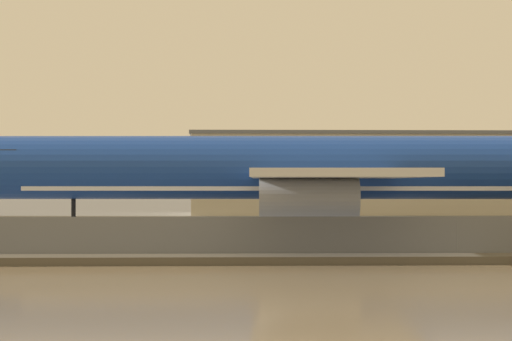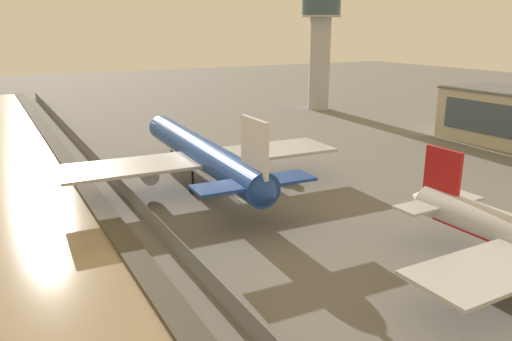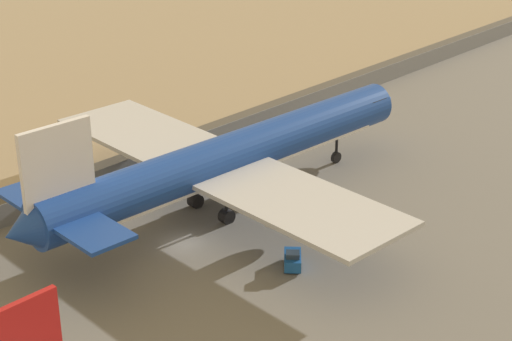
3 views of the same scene
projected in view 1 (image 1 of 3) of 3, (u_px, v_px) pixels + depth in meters
The scene contains 6 objects.
ground_plane at pixel (409, 242), 79.82m from camera, with size 500.00×500.00×0.00m, color #66635E.
shoreline_seawall at pixel (475, 259), 59.34m from camera, with size 320.00×3.00×0.50m.
perimeter_fence at pixel (457, 237), 63.85m from camera, with size 280.00×0.10×2.63m.
cargo_jet_blue at pixel (302, 170), 76.91m from camera, with size 53.99×46.49×15.09m.
baggage_tug at pixel (341, 227), 90.61m from camera, with size 3.44×3.34×1.80m.
terminal_building at pixel (420, 173), 154.27m from camera, with size 70.82×18.70×12.46m.
Camera 1 is at (-15.18, -79.39, 4.79)m, focal length 70.00 mm.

